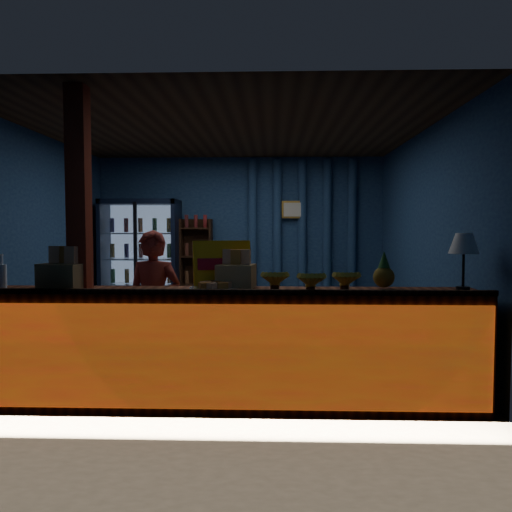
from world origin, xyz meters
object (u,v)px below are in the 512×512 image
(green_chair, at_px, (345,309))
(table_lamp, at_px, (464,246))
(shopkeeper, at_px, (153,308))
(pastry_tray, at_px, (215,287))

(green_chair, height_order, table_lamp, table_lamp)
(shopkeeper, distance_m, pastry_tray, 0.86)
(shopkeeper, height_order, pastry_tray, shopkeeper)
(shopkeeper, distance_m, green_chair, 3.46)
(green_chair, distance_m, pastry_tray, 3.61)
(pastry_tray, distance_m, table_lamp, 2.02)
(shopkeeper, xyz_separation_m, table_lamp, (2.63, -0.52, 0.60))
(green_chair, bearing_deg, shopkeeper, 33.42)
(pastry_tray, bearing_deg, table_lamp, 0.19)
(shopkeeper, distance_m, table_lamp, 2.74)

